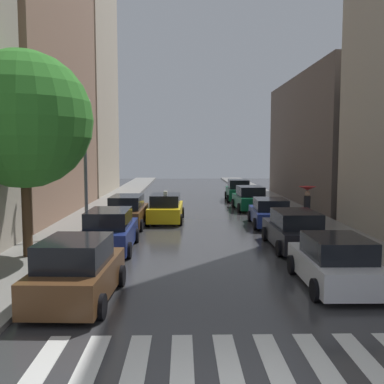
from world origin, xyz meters
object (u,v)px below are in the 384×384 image
parked_car_right_second (295,231)px  street_tree_left (23,120)px  parked_car_right_fifth (238,191)px  parked_car_right_nearest (335,263)px  parked_car_right_fourth (250,199)px  parked_car_left_nearest (77,272)px  parked_car_right_third (270,213)px  lamp_post_left (85,156)px  parked_car_left_second (110,231)px  parked_car_left_third (127,212)px  pedestrian_foreground (307,198)px  taxi_midroad (166,209)px

parked_car_right_second → street_tree_left: bearing=99.4°
parked_car_right_second → parked_car_right_fifth: size_ratio=1.05×
parked_car_right_fifth → street_tree_left: 22.87m
parked_car_right_nearest → parked_car_right_fourth: size_ratio=0.97×
parked_car_left_nearest → parked_car_right_third: 14.31m
parked_car_right_fifth → lamp_post_left: bearing=150.3°
parked_car_right_fifth → parked_car_left_second: bearing=159.0°
parked_car_right_fourth → parked_car_left_third: bearing=128.8°
parked_car_right_second → pedestrian_foreground: (2.05, 5.30, 0.85)m
lamp_post_left → street_tree_left: bearing=-104.9°
lamp_post_left → parked_car_right_third: bearing=16.2°
taxi_midroad → parked_car_left_third: bearing=132.5°
pedestrian_foreground → lamp_post_left: (-11.49, -2.46, 2.31)m
parked_car_right_second → taxi_midroad: 9.28m
parked_car_right_third → taxi_midroad: taxi_midroad is taller
parked_car_left_second → lamp_post_left: size_ratio=0.69×
parked_car_left_nearest → parked_car_left_third: parked_car_left_nearest is taller
lamp_post_left → parked_car_right_second: bearing=-16.7°
parked_car_right_second → parked_car_right_fifth: parked_car_right_fifth is taller
parked_car_right_second → lamp_post_left: lamp_post_left is taller
street_tree_left → parked_car_right_second: bearing=9.4°
parked_car_left_nearest → parked_car_right_fourth: bearing=-19.7°
street_tree_left → lamp_post_left: bearing=75.1°
taxi_midroad → street_tree_left: bearing=153.5°
parked_car_left_third → parked_car_right_third: size_ratio=1.15×
parked_car_right_fifth → parked_car_right_fourth: bearing=-177.2°
parked_car_right_fourth → street_tree_left: (-10.65, -13.99, 4.49)m
parked_car_right_third → taxi_midroad: bearing=76.4°
parked_car_right_third → lamp_post_left: (-9.51, -2.76, 3.19)m
parked_car_left_second → parked_car_right_second: 7.81m
parked_car_left_second → taxi_midroad: taxi_midroad is taller
parked_car_right_fourth → taxi_midroad: taxi_midroad is taller
parked_car_left_second → taxi_midroad: (2.04, 7.50, -0.04)m
parked_car_left_nearest → parked_car_left_second: parked_car_left_nearest is taller
parked_car_left_second → parked_car_left_third: parked_car_left_third is taller
parked_car_left_third → parked_car_right_third: bearing=-88.2°
parked_car_right_third → pedestrian_foreground: size_ratio=2.02×
parked_car_right_third → parked_car_right_fifth: 12.45m
parked_car_left_nearest → pedestrian_foreground: size_ratio=1.99×
parked_car_left_second → parked_car_left_third: 5.76m
parked_car_right_third → taxi_midroad: 6.08m
pedestrian_foreground → street_tree_left: (-12.71, -7.06, 3.67)m
parked_car_left_third → taxi_midroad: taxi_midroad is taller
parked_car_left_second → parked_car_right_fourth: 14.70m
parked_car_right_third → taxi_midroad: size_ratio=0.92×
parked_car_right_second → street_tree_left: 11.71m
street_tree_left → lamp_post_left: 4.94m
parked_car_right_nearest → street_tree_left: (-10.52, 3.55, 4.54)m
parked_car_left_second → parked_car_right_third: bearing=-53.7°
parked_car_left_third → parked_car_right_third: (7.88, 0.06, -0.09)m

